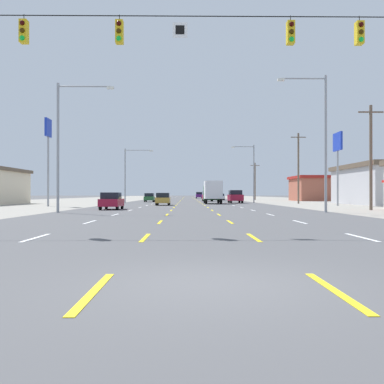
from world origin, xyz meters
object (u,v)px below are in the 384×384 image
(hatchback_far_left_far, at_px, (150,197))
(streetlight_right_row_0, at_px, (321,134))
(suv_inner_right_distant_c, at_px, (199,195))
(suv_inner_right_farther, at_px, (208,196))
(hatchback_inner_left_near, at_px, (163,199))
(pole_sign_left_row_1, at_px, (48,141))
(streetlight_left_row_0, at_px, (64,137))
(streetlight_right_row_1, at_px, (252,169))
(sedan_far_right_farthest, at_px, (220,197))
(suv_far_right_midfar, at_px, (235,196))
(streetlight_left_row_1, at_px, (128,171))
(pole_sign_right_row_1, at_px, (338,148))
(hatchback_far_left_nearest, at_px, (111,201))
(box_truck_inner_right_mid, at_px, (213,191))
(hatchback_far_right_distant_b, at_px, (212,196))
(sedan_far_left_distant_a, at_px, (161,196))

(hatchback_far_left_far, distance_m, streetlight_right_row_0, 46.17)
(suv_inner_right_distant_c, bearing_deg, suv_inner_right_farther, -89.77)
(hatchback_inner_left_near, relative_size, pole_sign_left_row_1, 0.39)
(streetlight_left_row_0, bearing_deg, streetlight_right_row_1, 60.59)
(hatchback_inner_left_near, relative_size, sedan_far_right_farthest, 0.87)
(hatchback_far_left_far, bearing_deg, suv_inner_right_distant_c, 79.56)
(hatchback_far_left_far, height_order, pole_sign_left_row_1, pole_sign_left_row_1)
(suv_far_right_midfar, distance_m, suv_inner_right_farther, 16.48)
(streetlight_left_row_1, bearing_deg, hatchback_far_left_far, 72.11)
(suv_inner_right_distant_c, height_order, streetlight_right_row_0, streetlight_right_row_0)
(hatchback_far_left_far, relative_size, suv_inner_right_distant_c, 0.80)
(streetlight_right_row_0, bearing_deg, suv_inner_right_distant_c, 93.76)
(hatchback_inner_left_near, bearing_deg, pole_sign_right_row_1, -6.03)
(hatchback_far_left_nearest, height_order, streetlight_right_row_1, streetlight_right_row_1)
(sedan_far_right_farthest, relative_size, streetlight_left_row_0, 0.46)
(pole_sign_left_row_1, bearing_deg, streetlight_left_row_1, 70.90)
(pole_sign_left_row_1, bearing_deg, box_truck_inner_right_mid, 33.77)
(pole_sign_right_row_1, distance_m, streetlight_left_row_0, 32.96)
(hatchback_inner_left_near, relative_size, hatchback_far_right_distant_b, 1.00)
(hatchback_far_left_nearest, height_order, pole_sign_left_row_1, pole_sign_left_row_1)
(pole_sign_left_row_1, bearing_deg, hatchback_inner_left_near, 20.22)
(hatchback_inner_left_near, distance_m, hatchback_far_right_distant_b, 73.94)
(hatchback_far_left_nearest, height_order, hatchback_far_left_far, same)
(sedan_far_right_farthest, height_order, pole_sign_right_row_1, pole_sign_right_row_1)
(hatchback_inner_left_near, bearing_deg, box_truck_inner_right_mid, 51.12)
(streetlight_right_row_0, bearing_deg, hatchback_far_left_far, 111.52)
(suv_far_right_midfar, height_order, pole_sign_left_row_1, pole_sign_left_row_1)
(hatchback_far_left_far, bearing_deg, pole_sign_left_row_1, -108.74)
(sedan_far_right_farthest, relative_size, sedan_far_left_distant_a, 1.00)
(streetlight_left_row_1, bearing_deg, pole_sign_right_row_1, -30.74)
(hatchback_far_left_far, distance_m, pole_sign_right_row_1, 35.15)
(sedan_far_right_farthest, distance_m, hatchback_far_right_distant_b, 31.24)
(suv_far_right_midfar, xyz_separation_m, streetlight_left_row_0, (-16.72, -32.78, 4.66))
(streetlight_left_row_0, bearing_deg, box_truck_inner_right_mid, 65.77)
(hatchback_far_left_far, height_order, pole_sign_right_row_1, pole_sign_right_row_1)
(suv_far_right_midfar, distance_m, pole_sign_left_row_1, 29.31)
(hatchback_far_right_distant_b, height_order, streetlight_right_row_1, streetlight_right_row_1)
(streetlight_right_row_1, bearing_deg, hatchback_far_left_far, 154.29)
(hatchback_far_left_far, distance_m, sedan_far_left_distant_a, 34.11)
(streetlight_right_row_1, bearing_deg, hatchback_far_right_distant_b, 92.67)
(suv_far_right_midfar, bearing_deg, streetlight_right_row_1, 32.95)
(hatchback_inner_left_near, height_order, suv_inner_right_farther, suv_inner_right_farther)
(hatchback_far_left_far, xyz_separation_m, pole_sign_right_row_1, (24.65, -24.30, 6.07))
(hatchback_far_left_far, distance_m, suv_inner_right_farther, 12.24)
(streetlight_left_row_0, bearing_deg, hatchback_far_left_far, 86.39)
(suv_far_right_midfar, height_order, hatchback_far_right_distant_b, suv_far_right_midfar)
(hatchback_inner_left_near, xyz_separation_m, streetlight_left_row_1, (-6.24, 13.99, 4.27))
(sedan_far_left_distant_a, height_order, streetlight_right_row_1, streetlight_right_row_1)
(hatchback_far_left_far, xyz_separation_m, sedan_far_right_farthest, (14.04, 19.88, -0.03))
(box_truck_inner_right_mid, xyz_separation_m, pole_sign_right_row_1, (14.35, -10.50, 5.01))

